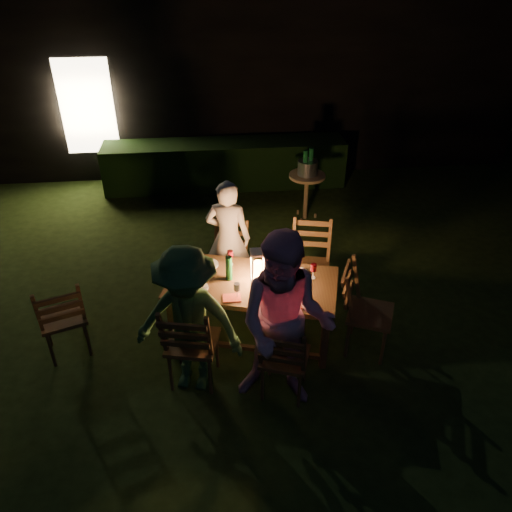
{
  "coord_description": "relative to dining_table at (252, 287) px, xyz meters",
  "views": [
    {
      "loc": [
        -0.81,
        -4.57,
        3.79
      ],
      "look_at": [
        -0.34,
        -0.07,
        0.89
      ],
      "focal_mm": 35.0,
      "sensor_mm": 36.0,
      "label": 1
    }
  ],
  "objects": [
    {
      "name": "garden_envelope",
      "position": [
        0.4,
        6.47,
        0.92
      ],
      "size": [
        40.0,
        40.0,
        3.2
      ],
      "color": "black",
      "rests_on": "ground"
    },
    {
      "name": "dining_table",
      "position": [
        0.0,
        0.0,
        0.0
      ],
      "size": [
        1.94,
        1.33,
        0.73
      ],
      "rotation": [
        0.0,
        0.0,
        -0.28
      ],
      "color": "#492B18",
      "rests_on": "ground"
    },
    {
      "name": "chair_near_left",
      "position": [
        -0.65,
        -0.62,
        -0.34
      ],
      "size": [
        0.58,
        0.6,
        1.07
      ],
      "rotation": [
        0.0,
        0.0,
        -0.22
      ],
      "color": "#492B18",
      "rests_on": "ground"
    },
    {
      "name": "chair_near_right",
      "position": [
        0.22,
        -0.86,
        -0.37
      ],
      "size": [
        0.56,
        0.59,
        0.98
      ],
      "rotation": [
        0.0,
        0.0,
        -0.34
      ],
      "color": "#492B18",
      "rests_on": "ground"
    },
    {
      "name": "chair_far_left",
      "position": [
        -0.22,
        0.86,
        -0.37
      ],
      "size": [
        0.55,
        0.57,
        0.95
      ],
      "rotation": [
        0.0,
        0.0,
        2.82
      ],
      "color": "#492B18",
      "rests_on": "ground"
    },
    {
      "name": "chair_far_right",
      "position": [
        0.74,
        0.59,
        -0.34
      ],
      "size": [
        0.57,
        0.59,
        1.05
      ],
      "rotation": [
        0.0,
        0.0,
        2.91
      ],
      "color": "#492B18",
      "rests_on": "ground"
    },
    {
      "name": "chair_end",
      "position": [
        1.18,
        -0.34,
        -0.34
      ],
      "size": [
        0.66,
        0.64,
        1.06
      ],
      "rotation": [
        0.0,
        0.0,
        -1.99
      ],
      "color": "#492B18",
      "rests_on": "ground"
    },
    {
      "name": "chair_spare",
      "position": [
        -1.98,
        -0.07,
        -0.36
      ],
      "size": [
        0.59,
        0.61,
        1.01
      ],
      "rotation": [
        0.0,
        0.0,
        0.34
      ],
      "color": "#492B18",
      "rests_on": "ground"
    },
    {
      "name": "person_house_side",
      "position": [
        -0.2,
        0.91,
        0.08
      ],
      "size": [
        0.62,
        0.49,
        1.49
      ],
      "primitive_type": "imported",
      "rotation": [
        0.0,
        0.0,
        2.86
      ],
      "color": "beige",
      "rests_on": "ground"
    },
    {
      "name": "person_opp_right",
      "position": [
        0.2,
        -0.91,
        0.25
      ],
      "size": [
        1.04,
        0.91,
        1.82
      ],
      "primitive_type": "imported",
      "rotation": [
        0.0,
        0.0,
        -0.28
      ],
      "color": "#DB96B9",
      "rests_on": "ground"
    },
    {
      "name": "person_opp_left",
      "position": [
        -0.66,
        -0.66,
        0.13
      ],
      "size": [
        1.15,
        0.85,
        1.59
      ],
      "primitive_type": "imported",
      "rotation": [
        0.0,
        0.0,
        -0.28
      ],
      "color": "#2F5A2D",
      "rests_on": "ground"
    },
    {
      "name": "lantern",
      "position": [
        0.06,
        0.03,
        0.23
      ],
      "size": [
        0.16,
        0.16,
        0.35
      ],
      "color": "white",
      "rests_on": "dining_table"
    },
    {
      "name": "plate_far_left",
      "position": [
        -0.47,
        0.36,
        0.08
      ],
      "size": [
        0.25,
        0.25,
        0.01
      ],
      "primitive_type": "cylinder",
      "color": "white",
      "rests_on": "dining_table"
    },
    {
      "name": "plate_near_left",
      "position": [
        -0.59,
        -0.06,
        0.08
      ],
      "size": [
        0.25,
        0.25,
        0.01
      ],
      "primitive_type": "cylinder",
      "color": "white",
      "rests_on": "dining_table"
    },
    {
      "name": "plate_far_right",
      "position": [
        0.49,
        0.09,
        0.08
      ],
      "size": [
        0.25,
        0.25,
        0.01
      ],
      "primitive_type": "cylinder",
      "color": "white",
      "rests_on": "dining_table"
    },
    {
      "name": "plate_near_right",
      "position": [
        0.37,
        -0.34,
        0.08
      ],
      "size": [
        0.25,
        0.25,
        0.01
      ],
      "primitive_type": "cylinder",
      "color": "white",
      "rests_on": "dining_table"
    },
    {
      "name": "wineglass_a",
      "position": [
        -0.21,
        0.35,
        0.16
      ],
      "size": [
        0.06,
        0.06,
        0.18
      ],
      "primitive_type": null,
      "color": "#59070F",
      "rests_on": "dining_table"
    },
    {
      "name": "wineglass_b",
      "position": [
        -0.72,
        0.08,
        0.16
      ],
      "size": [
        0.06,
        0.06,
        0.18
      ],
      "primitive_type": null,
      "color": "#59070F",
      "rests_on": "dining_table"
    },
    {
      "name": "wineglass_c",
      "position": [
        0.21,
        -0.35,
        0.16
      ],
      "size": [
        0.06,
        0.06,
        0.18
      ],
      "primitive_type": null,
      "color": "#59070F",
      "rests_on": "dining_table"
    },
    {
      "name": "wineglass_d",
      "position": [
        0.65,
        0.0,
        0.16
      ],
      "size": [
        0.06,
        0.06,
        0.18
      ],
      "primitive_type": null,
      "color": "#59070F",
      "rests_on": "dining_table"
    },
    {
      "name": "wineglass_e",
      "position": [
        -0.18,
        -0.26,
        0.16
      ],
      "size": [
        0.06,
        0.06,
        0.18
      ],
      "primitive_type": null,
      "color": "silver",
      "rests_on": "dining_table"
    },
    {
      "name": "bottle_table",
      "position": [
        -0.24,
        0.07,
        0.21
      ],
      "size": [
        0.07,
        0.07,
        0.28
      ],
      "primitive_type": "cylinder",
      "color": "#0F471E",
      "rests_on": "dining_table"
    },
    {
      "name": "napkin_left",
      "position": [
        -0.23,
        -0.27,
        0.08
      ],
      "size": [
        0.18,
        0.14,
        0.01
      ],
      "primitive_type": "cube",
      "color": "red",
      "rests_on": "dining_table"
    },
    {
      "name": "napkin_right",
      "position": [
        0.44,
        -0.44,
        0.08
      ],
      "size": [
        0.18,
        0.14,
        0.01
      ],
      "primitive_type": "cube",
      "color": "red",
      "rests_on": "dining_table"
    },
    {
      "name": "phone",
      "position": [
        -0.68,
        -0.12,
        0.08
      ],
      "size": [
        0.14,
        0.07,
        0.01
      ],
      "primitive_type": "cube",
      "color": "black",
      "rests_on": "dining_table"
    },
    {
      "name": "side_table",
      "position": [
        1.1,
        2.68,
        -0.0
      ],
      "size": [
        0.56,
        0.56,
        0.75
      ],
      "color": "#927049",
      "rests_on": "ground"
    },
    {
      "name": "ice_bucket",
      "position": [
        1.1,
        2.68,
        0.2
      ],
      "size": [
        0.3,
        0.3,
        0.22
      ],
      "primitive_type": "cylinder",
      "color": "#A5A8AD",
      "rests_on": "side_table"
    },
    {
      "name": "bottle_bucket_a",
      "position": [
        1.05,
        2.64,
        0.25
      ],
      "size": [
        0.07,
        0.07,
        0.32
      ],
      "primitive_type": "cylinder",
      "color": "#0F471E",
      "rests_on": "side_table"
    },
    {
      "name": "bottle_bucket_b",
      "position": [
        1.15,
        2.72,
        0.25
      ],
      "size": [
        0.07,
        0.07,
        0.32
      ],
      "primitive_type": "cylinder",
      "color": "#0F471E",
      "rests_on": "side_table"
    }
  ]
}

